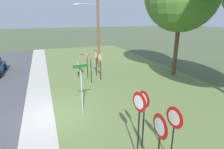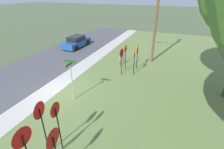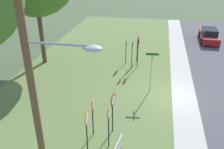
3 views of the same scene
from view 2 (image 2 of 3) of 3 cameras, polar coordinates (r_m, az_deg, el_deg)
The scene contains 16 objects.
ground_plane at distance 12.87m, azimuth -16.97°, elevation -5.52°, with size 160.00×160.00×0.00m, color #4C5B3D.
road_asphalt at distance 16.10m, azimuth -30.58°, elevation -1.54°, with size 44.00×6.40×0.01m, color #4C4C51.
sidewalk_strip at distance 13.33m, azimuth -19.71°, elevation -4.64°, with size 44.00×1.60×0.06m, color #BCB7AD.
grass_median at distance 10.63m, azimuth 10.11°, elevation -12.06°, with size 44.00×12.00×0.04m, color olive.
stop_sign_near_left at distance 14.04m, azimuth 3.26°, elevation 6.20°, with size 0.69×0.13×2.31m.
stop_sign_near_right at distance 14.21m, azimuth 7.44°, elevation 6.00°, with size 0.65×0.14×2.24m.
stop_sign_far_left at distance 15.10m, azimuth 4.58°, elevation 7.45°, with size 0.60×0.13×2.29m.
stop_sign_far_center at distance 15.30m, azimuth 8.49°, elevation 7.61°, with size 0.74×0.10×2.28m.
yield_sign_near_left at distance 7.59m, azimuth -18.28°, elevation -13.15°, with size 0.66×0.12×2.52m.
yield_sign_near_right at distance 7.12m, azimuth -27.72°, elevation -19.37°, with size 0.81×0.11×2.37m.
yield_sign_far_left at distance 6.88m, azimuth -19.09°, elevation -20.77°, with size 0.78×0.12×2.22m.
yield_sign_far_right at distance 7.54m, azimuth -22.94°, elevation -12.89°, with size 0.73×0.16×2.69m.
street_name_post at distance 10.88m, azimuth -13.46°, elevation -0.78°, with size 0.96×0.81×2.81m.
utility_pole at distance 16.82m, azimuth 14.23°, elevation 19.35°, with size 2.10×2.47×8.62m.
notice_board at distance 16.41m, azimuth 3.47°, elevation 6.12°, with size 1.09×0.17×1.25m.
parked_hatchback_near at distance 22.57m, azimuth -11.88°, elevation 10.71°, with size 4.41×1.95×1.39m.
Camera 2 is at (8.26, 7.36, 6.58)m, focal length 27.16 mm.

